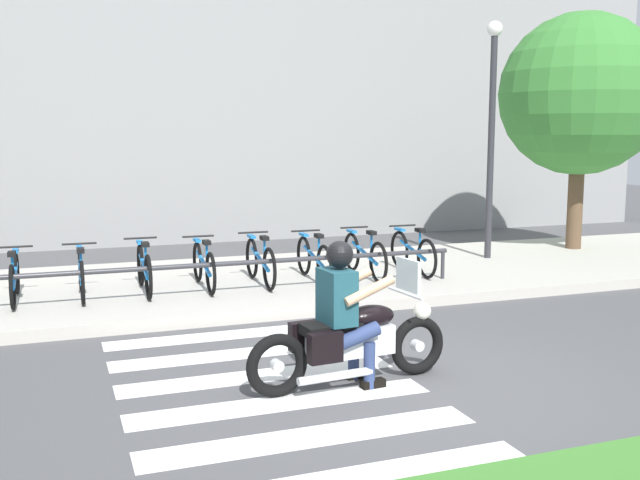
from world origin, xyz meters
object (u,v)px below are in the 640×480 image
(bicycle_6, at_px, (364,255))
(bicycle_7, at_px, (413,252))
(bicycle_1, at_px, (81,274))
(bicycle_2, at_px, (144,269))
(bicycle_5, at_px, (314,259))
(tree_near_rack, at_px, (580,95))
(bicycle_4, at_px, (260,262))
(street_lamp, at_px, (492,120))
(bicycle_3, at_px, (204,266))
(motorcycle, at_px, (352,340))
(bicycle_0, at_px, (14,278))
(bike_rack, at_px, (241,264))
(rider, at_px, (344,304))

(bicycle_6, bearing_deg, bicycle_7, -0.02)
(bicycle_1, bearing_deg, bicycle_6, -0.01)
(bicycle_2, height_order, bicycle_5, bicycle_2)
(tree_near_rack, bearing_deg, bicycle_4, -169.09)
(street_lamp, bearing_deg, bicycle_3, -170.39)
(motorcycle, bearing_deg, bicycle_0, 126.46)
(bicycle_1, relative_size, street_lamp, 0.37)
(bicycle_3, relative_size, bicycle_5, 1.04)
(motorcycle, xyz_separation_m, bicycle_5, (1.15, 4.29, 0.05))
(bicycle_5, xyz_separation_m, bike_rack, (-1.30, -0.55, 0.08))
(bicycle_0, relative_size, bicycle_3, 0.96)
(bicycle_0, distance_m, bicycle_3, 2.59)
(bicycle_0, height_order, bicycle_2, bicycle_2)
(bicycle_0, height_order, bike_rack, bicycle_0)
(motorcycle, relative_size, bicycle_3, 1.27)
(bicycle_2, bearing_deg, bike_rack, -23.16)
(rider, relative_size, bicycle_6, 0.82)
(bicycle_1, height_order, tree_near_rack, tree_near_rack)
(bicycle_2, bearing_deg, motorcycle, -71.42)
(bike_rack, bearing_deg, tree_near_rack, 14.40)
(rider, height_order, bike_rack, rider)
(rider, distance_m, bicycle_1, 4.85)
(bicycle_0, relative_size, bicycle_6, 0.92)
(bicycle_1, xyz_separation_m, bike_rack, (2.16, -0.56, 0.09))
(bicycle_0, height_order, tree_near_rack, tree_near_rack)
(motorcycle, relative_size, bicycle_0, 1.33)
(bicycle_3, bearing_deg, tree_near_rack, 9.72)
(rider, distance_m, bicycle_0, 5.30)
(bicycle_5, xyz_separation_m, street_lamp, (3.78, 0.93, 2.18))
(motorcycle, xyz_separation_m, bicycle_7, (2.88, 4.29, 0.05))
(tree_near_rack, bearing_deg, motorcycle, -142.01)
(bicycle_4, xyz_separation_m, bike_rack, (-0.43, -0.55, 0.08))
(bicycle_1, distance_m, bicycle_3, 1.73)
(bicycle_0, bearing_deg, bicycle_6, -0.01)
(bicycle_2, bearing_deg, tree_near_rack, 8.77)
(bicycle_6, bearing_deg, bike_rack, -165.61)
(motorcycle, bearing_deg, bicycle_1, 118.26)
(motorcycle, height_order, bicycle_4, motorcycle)
(bicycle_5, relative_size, tree_near_rack, 0.34)
(bicycle_2, bearing_deg, rider, -72.38)
(bicycle_7, relative_size, street_lamp, 0.37)
(rider, xyz_separation_m, bicycle_1, (-2.23, 4.29, -0.33))
(motorcycle, bearing_deg, bicycle_3, 97.68)
(bicycle_0, distance_m, tree_near_rack, 10.80)
(bicycle_0, xyz_separation_m, bicycle_3, (2.59, -0.00, 0.01))
(bicycle_2, xyz_separation_m, bike_rack, (1.30, -0.55, 0.08))
(bicycle_1, relative_size, bike_rack, 0.25)
(motorcycle, distance_m, bicycle_7, 5.17)
(bicycle_2, height_order, street_lamp, street_lamp)
(bicycle_5, height_order, tree_near_rack, tree_near_rack)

